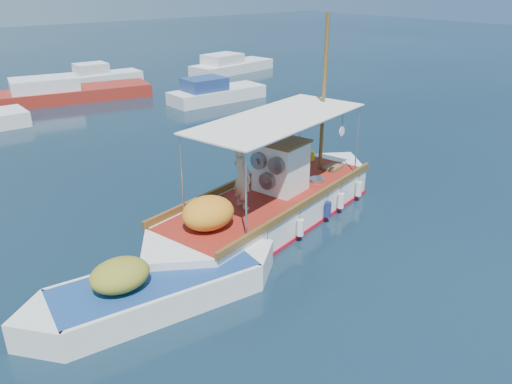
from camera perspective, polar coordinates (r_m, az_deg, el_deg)
ground at (r=16.25m, az=1.23°, el=-3.98°), size 160.00×160.00×0.00m
fishing_caique at (r=16.27m, az=1.52°, el=-1.64°), size 10.59×4.68×6.64m
dinghy at (r=12.74m, az=-11.50°, el=-11.11°), size 6.85×2.48×1.68m
bg_boat_n at (r=35.37m, az=-20.93°, el=10.50°), size 10.43×4.61×1.80m
bg_boat_ne at (r=33.11m, az=-4.73°, el=11.14°), size 6.43×2.22×1.80m
bg_boat_e at (r=43.62m, az=-2.96°, el=14.15°), size 8.00×3.83×1.80m
bg_boat_far_n at (r=40.31m, az=-17.31°, el=12.39°), size 5.71×2.18×1.80m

